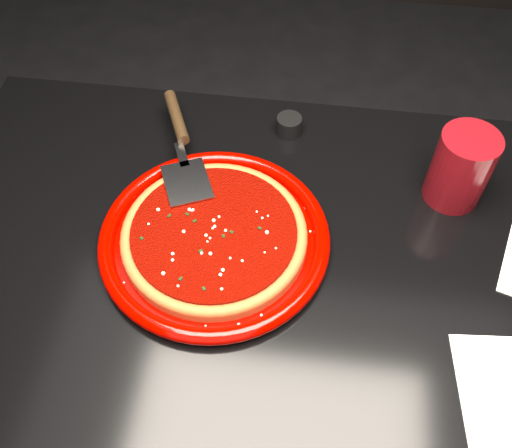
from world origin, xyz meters
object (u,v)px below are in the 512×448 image
at_px(table, 283,382).
at_px(ramekin, 289,125).
at_px(plate, 215,238).
at_px(pizza_server, 182,145).
at_px(cup, 461,168).

distance_m(table, ramekin, 0.51).
bearing_deg(plate, ramekin, 70.87).
bearing_deg(pizza_server, table, -70.50).
bearing_deg(plate, table, -25.38).
relative_size(plate, cup, 2.77).
height_order(table, pizza_server, pizza_server).
height_order(pizza_server, cup, cup).
xyz_separation_m(table, plate, (-0.13, 0.06, 0.39)).
height_order(cup, ramekin, cup).
bearing_deg(ramekin, cup, -21.43).
distance_m(pizza_server, cup, 0.45).
xyz_separation_m(plate, ramekin, (0.09, 0.26, 0.00)).
distance_m(table, pizza_server, 0.52).
bearing_deg(pizza_server, cup, -25.28).
distance_m(plate, cup, 0.40).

